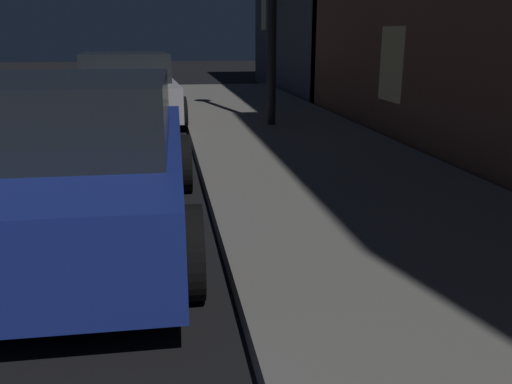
{
  "coord_description": "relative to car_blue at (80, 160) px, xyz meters",
  "views": [
    {
      "loc": [
        3.59,
        -0.72,
        1.74
      ],
      "look_at": [
        4.07,
        2.04,
        0.91
      ],
      "focal_mm": 37.16,
      "sensor_mm": 36.0,
      "label": 1
    }
  ],
  "objects": [
    {
      "name": "car_blue",
      "position": [
        0.0,
        0.0,
        0.0
      ],
      "size": [
        2.05,
        4.35,
        1.43
      ],
      "color": "navy",
      "rests_on": "ground"
    },
    {
      "name": "car_silver",
      "position": [
        0.0,
        6.72,
        -0.0
      ],
      "size": [
        2.33,
        4.41,
        1.43
      ],
      "color": "#B7B7BF",
      "rests_on": "ground"
    }
  ]
}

